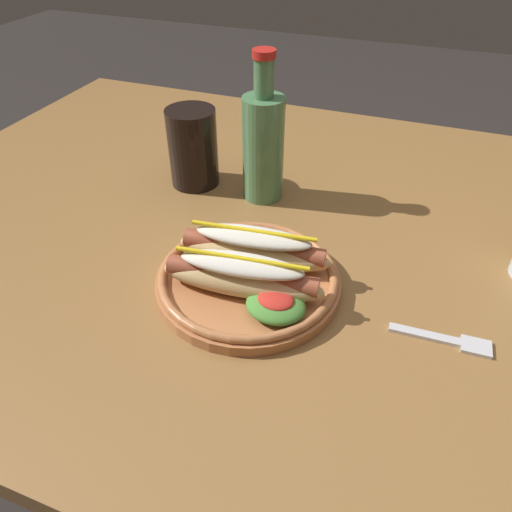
% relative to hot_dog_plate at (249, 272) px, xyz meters
% --- Properties ---
extents(ground_plane, '(8.00, 8.00, 0.00)m').
position_rel_hot_dog_plate_xyz_m(ground_plane, '(0.03, 0.16, -0.77)').
color(ground_plane, '#2D2826').
extents(dining_table, '(1.46, 0.98, 0.74)m').
position_rel_hot_dog_plate_xyz_m(dining_table, '(0.03, 0.16, -0.11)').
color(dining_table, olive).
rests_on(dining_table, ground_plane).
extents(hot_dog_plate, '(0.25, 0.25, 0.08)m').
position_rel_hot_dog_plate_xyz_m(hot_dog_plate, '(0.00, 0.00, 0.00)').
color(hot_dog_plate, '#B77042').
rests_on(hot_dog_plate, dining_table).
extents(fork, '(0.12, 0.03, 0.00)m').
position_rel_hot_dog_plate_xyz_m(fork, '(0.26, -0.01, -0.02)').
color(fork, silver).
rests_on(fork, dining_table).
extents(soda_cup, '(0.09, 0.09, 0.14)m').
position_rel_hot_dog_plate_xyz_m(soda_cup, '(-0.20, 0.23, 0.04)').
color(soda_cup, black).
rests_on(soda_cup, dining_table).
extents(glass_bottle, '(0.07, 0.07, 0.24)m').
position_rel_hot_dog_plate_xyz_m(glass_bottle, '(-0.07, 0.23, 0.07)').
color(glass_bottle, '#4C7F51').
rests_on(glass_bottle, dining_table).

